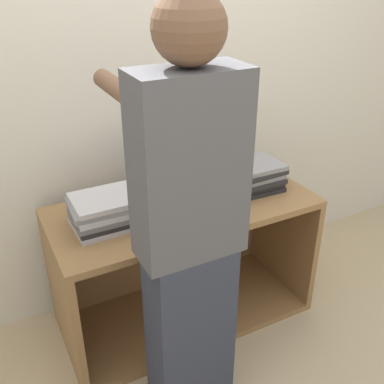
# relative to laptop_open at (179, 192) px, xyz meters

# --- Properties ---
(ground_plane) EXTENTS (12.00, 12.00, 0.00)m
(ground_plane) POSITION_rel_laptop_open_xyz_m (0.00, -0.37, -0.79)
(ground_plane) COLOR tan
(wall_back) EXTENTS (8.00, 0.05, 2.40)m
(wall_back) POSITION_rel_laptop_open_xyz_m (0.00, 0.36, 0.41)
(wall_back) COLOR beige
(wall_back) RESTS_ON ground_plane
(cart) EXTENTS (1.38, 0.63, 0.74)m
(cart) POSITION_rel_laptop_open_xyz_m (0.00, 0.02, -0.42)
(cart) COLOR olive
(cart) RESTS_ON ground_plane
(laptop_open) EXTENTS (0.36, 0.33, 0.25)m
(laptop_open) POSITION_rel_laptop_open_xyz_m (0.00, 0.00, 0.00)
(laptop_open) COLOR #333338
(laptop_open) RESTS_ON cart
(laptop_stack_left) EXTENTS (0.38, 0.26, 0.15)m
(laptop_stack_left) POSITION_rel_laptop_open_xyz_m (-0.39, -0.06, 0.02)
(laptop_stack_left) COLOR #B7B7BC
(laptop_stack_left) RESTS_ON cart
(laptop_stack_right) EXTENTS (0.38, 0.27, 0.15)m
(laptop_stack_right) POSITION_rel_laptop_open_xyz_m (0.39, -0.05, 0.02)
(laptop_stack_right) COLOR #232326
(laptop_stack_right) RESTS_ON cart
(person) EXTENTS (0.40, 0.54, 1.81)m
(person) POSITION_rel_laptop_open_xyz_m (-0.25, -0.60, 0.13)
(person) COLOR #2D3342
(person) RESTS_ON ground_plane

